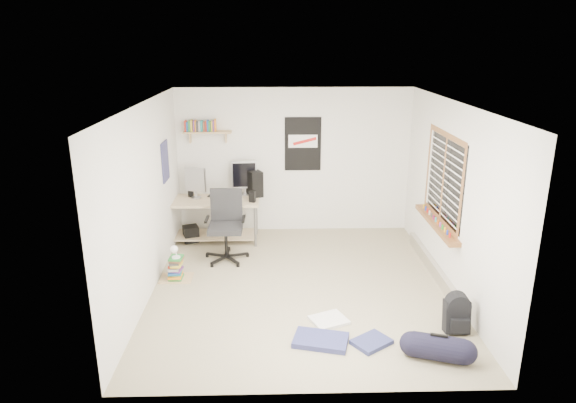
{
  "coord_description": "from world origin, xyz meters",
  "views": [
    {
      "loc": [
        -0.34,
        -6.39,
        3.25
      ],
      "look_at": [
        -0.15,
        0.39,
        1.11
      ],
      "focal_mm": 32.0,
      "sensor_mm": 36.0,
      "label": 1
    }
  ],
  "objects_px": {
    "duffel_bag": "(438,348)",
    "backpack": "(456,316)",
    "office_chair": "(226,230)",
    "book_stack": "(176,269)",
    "desk": "(212,220)"
  },
  "relations": [
    {
      "from": "desk",
      "to": "book_stack",
      "type": "height_order",
      "value": "desk"
    },
    {
      "from": "office_chair",
      "to": "backpack",
      "type": "xyz_separation_m",
      "value": [
        2.84,
        -2.13,
        -0.29
      ]
    },
    {
      "from": "office_chair",
      "to": "book_stack",
      "type": "height_order",
      "value": "office_chair"
    },
    {
      "from": "backpack",
      "to": "book_stack",
      "type": "xyz_separation_m",
      "value": [
        -3.5,
        1.49,
        -0.05
      ]
    },
    {
      "from": "duffel_bag",
      "to": "backpack",
      "type": "bearing_deg",
      "value": 73.15
    },
    {
      "from": "desk",
      "to": "book_stack",
      "type": "bearing_deg",
      "value": -99.89
    },
    {
      "from": "backpack",
      "to": "duffel_bag",
      "type": "height_order",
      "value": "duffel_bag"
    },
    {
      "from": "office_chair",
      "to": "book_stack",
      "type": "bearing_deg",
      "value": -134.82
    },
    {
      "from": "backpack",
      "to": "book_stack",
      "type": "bearing_deg",
      "value": 159.49
    },
    {
      "from": "office_chair",
      "to": "book_stack",
      "type": "xyz_separation_m",
      "value": [
        -0.66,
        -0.65,
        -0.34
      ]
    },
    {
      "from": "backpack",
      "to": "duffel_bag",
      "type": "distance_m",
      "value": 0.65
    },
    {
      "from": "duffel_bag",
      "to": "book_stack",
      "type": "bearing_deg",
      "value": 165.6
    },
    {
      "from": "desk",
      "to": "office_chair",
      "type": "xyz_separation_m",
      "value": [
        0.3,
        -0.81,
        0.12
      ]
    },
    {
      "from": "office_chair",
      "to": "duffel_bag",
      "type": "height_order",
      "value": "office_chair"
    },
    {
      "from": "duffel_bag",
      "to": "office_chair",
      "type": "bearing_deg",
      "value": 151.21
    }
  ]
}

